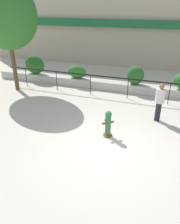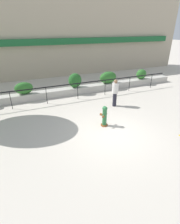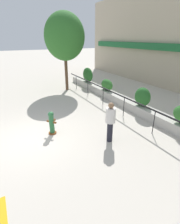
% 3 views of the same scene
% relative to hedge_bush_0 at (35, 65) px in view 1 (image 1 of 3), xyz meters
% --- Properties ---
extents(ground_plane, '(120.00, 120.00, 0.00)m').
position_rel_hedge_bush_0_xyz_m(ground_plane, '(6.44, -6.00, -1.10)').
color(ground_plane, beige).
extents(building_facade, '(30.00, 1.36, 8.00)m').
position_rel_hedge_bush_0_xyz_m(building_facade, '(6.44, 5.98, 2.89)').
color(building_facade, tan).
rests_on(building_facade, ground).
extents(planter_wall_low, '(18.00, 0.70, 0.50)m').
position_rel_hedge_bush_0_xyz_m(planter_wall_low, '(6.44, 0.00, -0.85)').
color(planter_wall_low, '#B7B2A8').
rests_on(planter_wall_low, ground).
extents(fence_railing_segment, '(15.00, 0.05, 1.15)m').
position_rel_hedge_bush_0_xyz_m(fence_railing_segment, '(6.44, -1.10, -0.08)').
color(fence_railing_segment, black).
rests_on(fence_railing_segment, ground).
extents(hedge_bush_0, '(1.41, 0.60, 1.20)m').
position_rel_hedge_bush_0_xyz_m(hedge_bush_0, '(0.00, 0.00, 0.00)').
color(hedge_bush_0, '#235B23').
rests_on(hedge_bush_0, planter_wall_low).
extents(hedge_bush_1, '(1.19, 0.58, 0.80)m').
position_rel_hedge_bush_0_xyz_m(hedge_bush_1, '(3.03, 0.00, -0.20)').
color(hedge_bush_1, '#2D6B28').
rests_on(hedge_bush_1, planter_wall_low).
extents(hedge_bush_2, '(0.99, 0.69, 1.06)m').
position_rel_hedge_bush_0_xyz_m(hedge_bush_2, '(6.64, 0.00, -0.07)').
color(hedge_bush_2, '#235B23').
rests_on(hedge_bush_2, planter_wall_low).
extents(fire_hydrant, '(0.49, 0.49, 1.08)m').
position_rel_hedge_bush_0_xyz_m(fire_hydrant, '(6.42, -5.14, -0.55)').
color(fire_hydrant, brown).
rests_on(fire_hydrant, ground).
extents(street_tree, '(3.34, 3.01, 5.88)m').
position_rel_hedge_bush_0_xyz_m(street_tree, '(-0.14, -1.89, 3.01)').
color(street_tree, brown).
rests_on(street_tree, ground).
extents(pedestrian, '(0.50, 0.50, 1.73)m').
position_rel_hedge_bush_0_xyz_m(pedestrian, '(8.17, -3.17, -0.11)').
color(pedestrian, black).
rests_on(pedestrian, ground).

